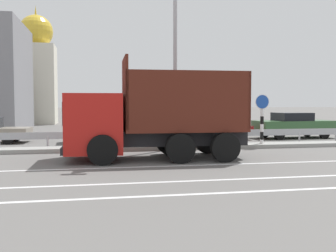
{
  "coord_description": "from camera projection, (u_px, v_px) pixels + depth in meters",
  "views": [
    {
      "loc": [
        -4.1,
        -14.62,
        2.1
      ],
      "look_at": [
        -1.09,
        1.28,
        1.14
      ],
      "focal_mm": 42.0,
      "sensor_mm": 36.0,
      "label": 1
    }
  ],
  "objects": [
    {
      "name": "median_road_sign",
      "position": [
        262.0,
        120.0,
        18.47
      ],
      "size": [
        0.68,
        0.16,
        2.49
      ],
      "color": "white",
      "rests_on": "ground_plane"
    },
    {
      "name": "median_guardrail",
      "position": [
        181.0,
        135.0,
        18.8
      ],
      "size": [
        66.36,
        0.09,
        0.78
      ],
      "color": "#9EA0A5",
      "rests_on": "ground_plane"
    },
    {
      "name": "street_lamp_1",
      "position": [
        176.0,
        31.0,
        17.3
      ],
      "size": [
        0.71,
        2.27,
        9.51
      ],
      "color": "#ADADB2",
      "rests_on": "ground_plane"
    },
    {
      "name": "lane_strip_1",
      "position": [
        183.0,
        181.0,
        10.5
      ],
      "size": [
        66.36,
        0.16,
        0.01
      ],
      "primitive_type": "cube",
      "color": "silver",
      "rests_on": "ground_plane"
    },
    {
      "name": "parked_car_6",
      "position": [
        294.0,
        125.0,
        23.35
      ],
      "size": [
        4.79,
        2.14,
        1.51
      ],
      "rotation": [
        0.0,
        0.0,
        -1.51
      ],
      "color": "#335B33",
      "rests_on": "ground_plane"
    },
    {
      "name": "lane_strip_2",
      "position": [
        197.0,
        194.0,
        9.03
      ],
      "size": [
        66.36,
        0.16,
        0.01
      ],
      "primitive_type": "cube",
      "color": "silver",
      "rests_on": "ground_plane"
    },
    {
      "name": "lane_strip_0",
      "position": [
        166.0,
        166.0,
        13.0
      ],
      "size": [
        66.36,
        0.16,
        0.01
      ],
      "primitive_type": "cube",
      "color": "silver",
      "rests_on": "ground_plane"
    },
    {
      "name": "median_island",
      "position": [
        186.0,
        147.0,
        17.86
      ],
      "size": [
        36.5,
        1.1,
        0.18
      ],
      "primitive_type": "cube",
      "color": "gray",
      "rests_on": "ground_plane"
    },
    {
      "name": "parked_car_5",
      "position": [
        213.0,
        128.0,
        22.49
      ],
      "size": [
        4.17,
        2.18,
        1.28
      ],
      "rotation": [
        0.0,
        0.0,
        -1.52
      ],
      "color": "maroon",
      "rests_on": "ground_plane"
    },
    {
      "name": "church_tower",
      "position": [
        37.0,
        71.0,
        38.44
      ],
      "size": [
        3.6,
        3.6,
        11.51
      ],
      "color": "silver",
      "rests_on": "ground_plane"
    },
    {
      "name": "parked_car_4",
      "position": [
        109.0,
        129.0,
        20.89
      ],
      "size": [
        4.75,
        1.98,
        1.41
      ],
      "rotation": [
        0.0,
        0.0,
        -1.52
      ],
      "color": "#A3A3A8",
      "rests_on": "ground_plane"
    },
    {
      "name": "dump_truck",
      "position": [
        135.0,
        125.0,
        14.55
      ],
      "size": [
        6.76,
        2.92,
        3.74
      ],
      "rotation": [
        0.0,
        0.0,
        1.55
      ],
      "color": "red",
      "rests_on": "ground_plane"
    },
    {
      "name": "ground_plane",
      "position": [
        202.0,
        157.0,
        15.23
      ],
      "size": [
        320.0,
        320.0,
        0.0
      ],
      "primitive_type": "plane",
      "color": "#605E5B"
    }
  ]
}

